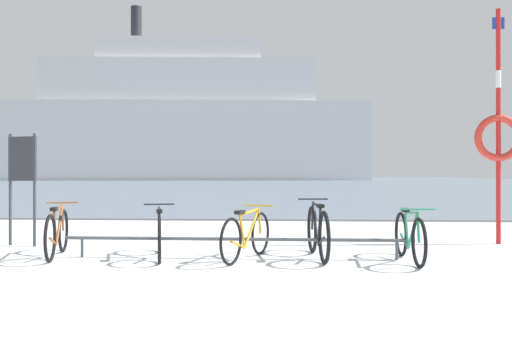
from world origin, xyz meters
name	(u,v)px	position (x,y,z in m)	size (l,w,h in m)	color
ground	(268,184)	(0.00, 53.90, -0.04)	(80.00, 132.00, 0.08)	silver
bike_rack	(236,240)	(1.19, 3.92, 0.27)	(5.06, 0.10, 0.31)	#4C5156
bicycle_0	(57,233)	(-1.45, 3.92, 0.36)	(0.52, 1.60, 0.79)	black
bicycle_1	(159,234)	(0.07, 3.93, 0.35)	(0.55, 1.64, 0.76)	black
bicycle_2	(247,235)	(1.35, 3.83, 0.35)	(0.67, 1.57, 0.76)	black
bicycle_3	(318,232)	(2.37, 4.02, 0.38)	(0.46, 1.74, 0.84)	black
bicycle_4	(410,237)	(3.62, 3.77, 0.35)	(0.46, 1.63, 0.77)	black
info_sign	(22,170)	(-2.55, 5.05, 1.28)	(0.54, 0.17, 1.90)	#33383D
rescue_post	(498,133)	(5.59, 5.73, 1.93)	(0.82, 0.12, 4.08)	red
ferry_ship	(187,122)	(-13.41, 77.80, 8.97)	(55.18, 13.53, 26.76)	white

